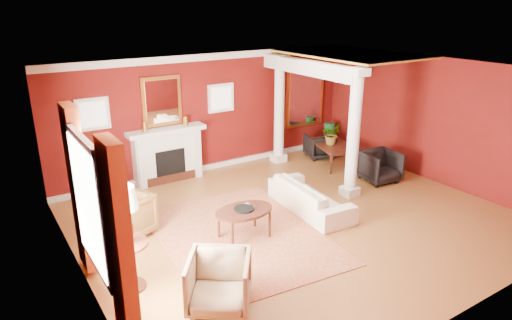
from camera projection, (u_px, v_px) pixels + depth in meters
ground at (297, 219)px, 9.00m from camera, size 8.00×8.00×0.00m
room_shell at (300, 120)px, 8.33m from camera, size 8.04×7.04×2.92m
fireplace at (168, 155)px, 10.75m from camera, size 1.85×0.42×1.29m
overmantel_mirror at (162, 101)px, 10.44m from camera, size 0.95×0.07×1.15m
flank_window_left at (93, 114)px, 9.69m from camera, size 0.70×0.07×0.70m
flank_window_right at (221, 98)px, 11.28m from camera, size 0.70×0.07×0.70m
left_window at (95, 213)px, 6.06m from camera, size 0.21×2.55×2.60m
column_front at (354, 133)px, 9.64m from camera, size 0.36×0.36×2.80m
column_back at (279, 109)px, 11.78m from camera, size 0.36×0.36×2.80m
header_beam at (308, 67)px, 10.51m from camera, size 0.30×3.20×0.32m
amber_ceiling at (350, 54)px, 10.90m from camera, size 2.30×3.40×0.04m
dining_mirror at (305, 96)px, 12.71m from camera, size 1.30×0.07×1.70m
chandelier at (348, 80)px, 11.17m from camera, size 0.60×0.62×0.75m
crown_trim at (211, 57)px, 10.81m from camera, size 8.00×0.08×0.16m
base_trim at (214, 166)px, 11.72m from camera, size 8.00×0.08×0.12m
rug at (240, 235)px, 8.39m from camera, size 3.15×3.99×0.01m
sofa at (310, 192)px, 9.26m from camera, size 0.76×2.11×0.81m
armchair_leopard at (122, 214)px, 8.21m from camera, size 1.09×1.12×0.90m
armchair_stripe at (219, 280)px, 6.30m from camera, size 1.15×1.14×0.87m
coffee_table at (244, 212)px, 8.15m from camera, size 1.11×1.11×0.56m
coffee_book at (244, 202)px, 8.17m from camera, size 0.16×0.03×0.22m
side_table at (123, 221)px, 6.50m from camera, size 0.65×0.65×1.64m
dining_table at (334, 148)px, 11.91m from camera, size 0.98×1.63×0.86m
dining_chair_near at (380, 165)px, 10.77m from camera, size 0.88×0.83×0.81m
dining_chair_far at (319, 145)px, 12.43m from camera, size 0.85×0.82×0.71m
green_urn at (329, 139)px, 13.05m from camera, size 0.34×0.34×0.81m
potted_plant at (332, 124)px, 11.71m from camera, size 0.65×0.68×0.42m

